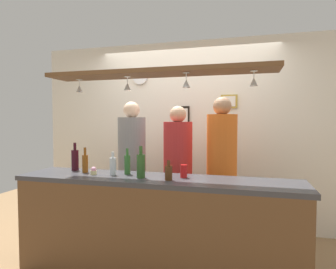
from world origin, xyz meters
TOP-DOWN VIEW (x-y plane):
  - ground_plane at (0.00, 0.00)m, footprint 8.00×8.00m
  - back_wall at (0.00, 1.10)m, footprint 4.40×0.06m
  - bar_counter at (0.00, -0.50)m, footprint 2.70×0.55m
  - overhead_glass_rack at (0.00, -0.30)m, footprint 2.20×0.36m
  - hanging_wineglass_far_left at (-0.87, -0.23)m, footprint 0.07×0.07m
  - hanging_wineglass_left at (-0.31, -0.29)m, footprint 0.07×0.07m
  - hanging_wineglass_center_left at (0.30, -0.36)m, footprint 0.07×0.07m
  - hanging_wineglass_center at (0.88, -0.30)m, footprint 0.07×0.07m
  - person_left_grey_shirt at (-0.54, 0.37)m, footprint 0.34×0.34m
  - person_middle_red_shirt at (0.05, 0.37)m, footprint 0.34×0.34m
  - person_right_orange_shirt at (0.56, 0.37)m, footprint 0.34×0.34m
  - bottle_beer_brown_stubby at (0.15, -0.43)m, footprint 0.07×0.07m
  - bottle_beer_amber_tall at (-0.78, -0.29)m, footprint 0.06×0.06m
  - bottle_beer_green_import at (-0.32, -0.26)m, footprint 0.06×0.06m
  - bottle_soda_clear at (-0.44, -0.34)m, footprint 0.06×0.06m
  - bottle_champagne_green at (-0.13, -0.40)m, footprint 0.08×0.08m
  - bottle_wine_dark_red at (-0.96, -0.20)m, footprint 0.08×0.08m
  - drink_can at (0.26, -0.28)m, footprint 0.07×0.07m
  - cupcake at (-0.64, -0.37)m, footprint 0.06×0.06m
  - picture_frame_lower_pair at (0.49, 1.06)m, footprint 0.30×0.02m
  - picture_frame_upper_small at (0.59, 1.06)m, footprint 0.22×0.02m
  - picture_frame_crest at (-0.04, 1.06)m, footprint 0.18×0.02m
  - wall_clock at (-0.68, 1.05)m, footprint 0.22×0.03m

SIDE VIEW (x-z plane):
  - ground_plane at x=0.00m, z-range 0.00..0.00m
  - bar_counter at x=0.00m, z-range 0.17..1.13m
  - cupcake at x=-0.64m, z-range 0.95..1.03m
  - person_middle_red_shirt at x=0.05m, z-range 0.17..1.83m
  - drink_can at x=0.26m, z-range 0.95..1.07m
  - bottle_beer_brown_stubby at x=0.15m, z-range 0.93..1.11m
  - person_left_grey_shirt at x=-0.54m, z-range 0.18..1.90m
  - bottle_soda_clear at x=-0.44m, z-range 0.93..1.16m
  - bottle_beer_amber_tall at x=-0.78m, z-range 0.92..1.18m
  - bottle_beer_green_import at x=-0.32m, z-range 0.93..1.19m
  - person_right_orange_shirt at x=0.56m, z-range 0.18..1.94m
  - bottle_wine_dark_red at x=-0.96m, z-range 0.92..1.22m
  - bottle_champagne_green at x=-0.13m, z-range 0.92..1.22m
  - back_wall at x=0.00m, z-range 0.00..2.60m
  - picture_frame_lower_pair at x=0.49m, z-range 1.37..1.55m
  - picture_frame_crest at x=-0.04m, z-range 1.43..1.69m
  - picture_frame_upper_small at x=0.59m, z-range 1.66..1.84m
  - hanging_wineglass_far_left at x=-0.87m, z-range 1.76..1.89m
  - hanging_wineglass_left at x=-0.31m, z-range 1.76..1.89m
  - hanging_wineglass_center_left at x=0.30m, z-range 1.76..1.89m
  - hanging_wineglass_center at x=0.88m, z-range 1.76..1.89m
  - overhead_glass_rack at x=0.00m, z-range 1.92..1.96m
  - wall_clock at x=-0.68m, z-range 2.02..2.24m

